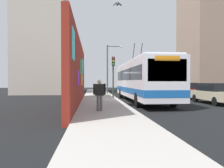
# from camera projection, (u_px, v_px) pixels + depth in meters

# --- Properties ---
(ground_plane) EXTENTS (80.00, 80.00, 0.00)m
(ground_plane) POSITION_uv_depth(u_px,v_px,m) (118.00, 100.00, 19.05)
(ground_plane) COLOR black
(sidewalk_slab) EXTENTS (48.00, 3.20, 0.15)m
(sidewalk_slab) POSITION_uv_depth(u_px,v_px,m) (101.00, 100.00, 18.89)
(sidewalk_slab) COLOR #ADA8A0
(sidewalk_slab) RESTS_ON ground_plane
(graffiti_wall) EXTENTS (15.04, 0.32, 4.65)m
(graffiti_wall) POSITION_uv_depth(u_px,v_px,m) (78.00, 73.00, 15.24)
(graffiti_wall) COLOR maroon
(graffiti_wall) RESTS_ON ground_plane
(building_far_left) EXTENTS (9.34, 6.69, 13.89)m
(building_far_left) POSITION_uv_depth(u_px,v_px,m) (44.00, 45.00, 30.61)
(building_far_left) COLOR #B2A899
(building_far_left) RESTS_ON ground_plane
(building_far_right) EXTENTS (8.86, 6.85, 17.28)m
(building_far_right) POSITION_uv_depth(u_px,v_px,m) (206.00, 41.00, 36.16)
(building_far_right) COLOR gray
(building_far_right) RESTS_ON ground_plane
(city_bus) EXTENTS (12.31, 2.68, 5.15)m
(city_bus) POSITION_uv_depth(u_px,v_px,m) (142.00, 79.00, 17.88)
(city_bus) COLOR silver
(city_bus) RESTS_ON ground_plane
(parked_car_champagne) EXTENTS (4.36, 1.94, 1.58)m
(parked_car_champagne) POSITION_uv_depth(u_px,v_px,m) (215.00, 93.00, 16.18)
(parked_car_champagne) COLOR #C6B793
(parked_car_champagne) RESTS_ON ground_plane
(parked_car_red) EXTENTS (4.60, 1.84, 1.58)m
(parked_car_red) POSITION_uv_depth(u_px,v_px,m) (184.00, 90.00, 21.71)
(parked_car_red) COLOR #B21E19
(parked_car_red) RESTS_ON ground_plane
(parked_car_silver) EXTENTS (4.34, 1.87, 1.58)m
(parked_car_silver) POSITION_uv_depth(u_px,v_px,m) (166.00, 88.00, 27.02)
(parked_car_silver) COLOR #B7B7BC
(parked_car_silver) RESTS_ON ground_plane
(pedestrian_near_wall) EXTENTS (0.22, 0.67, 1.65)m
(pedestrian_near_wall) POSITION_uv_depth(u_px,v_px,m) (100.00, 93.00, 11.16)
(pedestrian_near_wall) COLOR #595960
(pedestrian_near_wall) RESTS_ON sidewalk_slab
(traffic_light) EXTENTS (0.49, 0.28, 3.91)m
(traffic_light) POSITION_uv_depth(u_px,v_px,m) (113.00, 70.00, 20.11)
(traffic_light) COLOR #2D382D
(traffic_light) RESTS_ON sidewalk_slab
(street_lamp) EXTENTS (0.44, 1.98, 6.08)m
(street_lamp) POSITION_uv_depth(u_px,v_px,m) (109.00, 65.00, 26.43)
(street_lamp) COLOR #4C4C51
(street_lamp) RESTS_ON sidewalk_slab
(flying_pigeons) EXTENTS (0.32, 0.51, 0.19)m
(flying_pigeons) POSITION_uv_depth(u_px,v_px,m) (117.00, 4.00, 12.96)
(flying_pigeons) COLOR #47474C
(curbside_puddle) EXTENTS (1.92, 1.92, 0.00)m
(curbside_puddle) POSITION_uv_depth(u_px,v_px,m) (133.00, 105.00, 15.38)
(curbside_puddle) COLOR black
(curbside_puddle) RESTS_ON ground_plane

